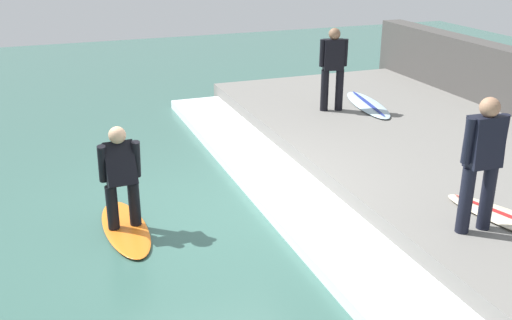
{
  "coord_description": "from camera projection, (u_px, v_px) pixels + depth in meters",
  "views": [
    {
      "loc": [
        -2.01,
        -7.01,
        3.61
      ],
      "look_at": [
        0.6,
        0.0,
        0.7
      ],
      "focal_mm": 42.0,
      "sensor_mm": 36.0,
      "label": 1
    }
  ],
  "objects": [
    {
      "name": "surfboard_waiting_near",
      "position": [
        368.0,
        104.0,
        11.6
      ],
      "size": [
        0.86,
        2.01,
        0.07
      ],
      "color": "silver",
      "rests_on": "concrete_ledge"
    },
    {
      "name": "surfer_waiting_near",
      "position": [
        333.0,
        65.0,
        11.04
      ],
      "size": [
        0.51,
        0.31,
        1.54
      ],
      "color": "black",
      "rests_on": "concrete_ledge"
    },
    {
      "name": "surfer_waiting_far",
      "position": [
        482.0,
        158.0,
        6.54
      ],
      "size": [
        0.54,
        0.26,
        1.57
      ],
      "color": "black",
      "rests_on": "concrete_ledge"
    },
    {
      "name": "surfer_riding",
      "position": [
        120.0,
        173.0,
        7.36
      ],
      "size": [
        0.52,
        0.43,
        1.33
      ],
      "color": "black",
      "rests_on": "surfboard_riding"
    },
    {
      "name": "ground_plane",
      "position": [
        214.0,
        214.0,
        8.08
      ],
      "size": [
        28.0,
        28.0,
        0.0
      ],
      "primitive_type": "plane",
      "color": "#386056"
    },
    {
      "name": "surfboard_riding",
      "position": [
        125.0,
        228.0,
        7.64
      ],
      "size": [
        0.6,
        1.71,
        0.06
      ],
      "color": "orange",
      "rests_on": "ground_plane"
    },
    {
      "name": "wave_foam_crest",
      "position": [
        291.0,
        196.0,
        8.42
      ],
      "size": [
        1.04,
        10.43,
        0.16
      ],
      "primitive_type": "cube",
      "color": "silver",
      "rests_on": "ground_plane"
    },
    {
      "name": "concrete_ledge",
      "position": [
        452.0,
        164.0,
        9.27
      ],
      "size": [
        4.4,
        10.97,
        0.38
      ],
      "primitive_type": "cube",
      "color": "slate",
      "rests_on": "ground_plane"
    }
  ]
}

